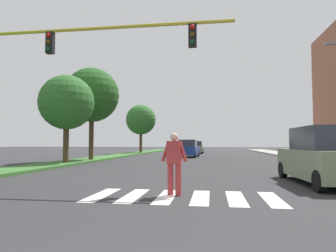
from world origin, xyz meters
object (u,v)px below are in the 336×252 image
at_px(tree_mid, 67,103).
at_px(tree_distant, 141,120).
at_px(suv_crossing, 324,157).
at_px(sedan_distant, 196,148).
at_px(pedestrian_performer, 174,161).
at_px(tree_far, 92,95).
at_px(traffic_light_gantry, 50,62).
at_px(sedan_midblock, 188,149).

bearing_deg(tree_mid, tree_distant, 89.77).
height_order(tree_distant, suv_crossing, tree_distant).
bearing_deg(tree_distant, sedan_distant, 15.19).
bearing_deg(pedestrian_performer, tree_far, 120.52).
xyz_separation_m(traffic_light_gantry, pedestrian_performer, (4.85, -2.00, -3.46)).
relative_size(sedan_midblock, sedan_distant, 0.93).
distance_m(pedestrian_performer, sedan_midblock, 21.92).
relative_size(traffic_light_gantry, suv_crossing, 2.06).
xyz_separation_m(tree_far, traffic_light_gantry, (3.33, -11.88, -0.72)).
distance_m(tree_far, sedan_distant, 20.24).
distance_m(traffic_light_gantry, pedestrian_performer, 6.28).
height_order(tree_far, traffic_light_gantry, tree_far).
height_order(pedestrian_performer, suv_crossing, suv_crossing).
bearing_deg(tree_far, tree_mid, -92.16).
xyz_separation_m(tree_far, suv_crossing, (13.02, -10.98, -4.18)).
height_order(tree_distant, traffic_light_gantry, tree_distant).
bearing_deg(sedan_distant, suv_crossing, -78.59).
relative_size(traffic_light_gantry, pedestrian_performer, 5.70).
bearing_deg(suv_crossing, sedan_distant, 101.41).
distance_m(tree_mid, traffic_light_gantry, 8.84).
xyz_separation_m(suv_crossing, sedan_distant, (-5.94, 29.44, -0.16)).
xyz_separation_m(suv_crossing, sedan_midblock, (-6.18, 18.98, -0.13)).
bearing_deg(sedan_midblock, traffic_light_gantry, -100.01).
height_order(traffic_light_gantry, pedestrian_performer, traffic_light_gantry).
bearing_deg(traffic_light_gantry, pedestrian_performer, -22.36).
bearing_deg(pedestrian_performer, sedan_distant, 91.95).
bearing_deg(sedan_midblock, suv_crossing, -71.96).
bearing_deg(tree_far, sedan_midblock, 49.48).
height_order(tree_mid, sedan_distant, tree_mid).
height_order(tree_far, suv_crossing, tree_far).
bearing_deg(traffic_light_gantry, tree_mid, 113.15).
relative_size(pedestrian_performer, sedan_midblock, 0.41).
bearing_deg(tree_distant, suv_crossing, -64.56).
height_order(tree_far, tree_distant, tree_far).
height_order(traffic_light_gantry, suv_crossing, traffic_light_gantry).
distance_m(tree_mid, sedan_distant, 23.59).
height_order(tree_distant, pedestrian_performer, tree_distant).
xyz_separation_m(tree_far, sedan_distant, (7.08, 18.46, -4.34)).
distance_m(tree_distant, sedan_midblock, 11.56).
relative_size(tree_mid, sedan_midblock, 1.37).
distance_m(tree_mid, suv_crossing, 15.33).
xyz_separation_m(tree_mid, tree_distant, (0.08, 20.28, 0.41)).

